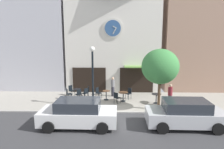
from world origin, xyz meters
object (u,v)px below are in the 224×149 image
Objects in this scene: cafe_chair_corner at (129,93)px; cafe_chair_curbside at (87,91)px; cafe_chair_near_tree at (79,94)px; pedestrian_maroon at (170,95)px; parked_car_silver at (185,114)px; cafe_table_near_curb at (156,96)px; cafe_chair_right_end at (117,97)px; pedestrian_grey at (113,86)px; street_lamp at (93,77)px; cafe_chair_facing_street at (85,92)px; cafe_table_center at (123,95)px; parked_car_white at (78,113)px; cafe_table_center_right at (106,94)px; cafe_chair_near_lamp at (98,92)px; cafe_chair_under_awning at (68,93)px; street_tree at (160,67)px; cafe_chair_outer at (71,90)px; cafe_table_near_door at (77,92)px.

cafe_chair_curbside is (-3.53, 0.56, 0.00)m from cafe_chair_corner.
pedestrian_maroon reaches higher than cafe_chair_near_tree.
cafe_chair_corner is 0.21× the size of parked_car_silver.
cafe_chair_right_end reaches higher than cafe_table_near_curb.
cafe_chair_curbside is 2.22m from pedestrian_grey.
street_lamp reaches higher than cafe_chair_facing_street.
parked_car_white is at bearing -119.16° from cafe_table_center.
street_lamp is 1.02× the size of parked_car_white.
cafe_table_near_curb is (3.89, -0.80, 0.04)m from cafe_table_center_right.
cafe_table_center is 0.83× the size of cafe_chair_near_tree.
cafe_chair_right_end and cafe_chair_curbside have the same top height.
cafe_chair_near_tree is 7.13m from pedestrian_maroon.
cafe_table_near_curb is at bearing -15.36° from cafe_chair_near_lamp.
cafe_chair_corner is (4.99, 0.29, 0.00)m from cafe_chair_under_awning.
street_lamp is at bearing -66.81° from cafe_chair_facing_street.
street_lamp is 1.03× the size of street_tree.
street_tree reaches higher than parked_car_white.
cafe_table_center_right is 0.85× the size of cafe_chair_outer.
cafe_table_near_curb is 0.84× the size of cafe_chair_near_tree.
cafe_chair_near_tree reaches higher than cafe_table_near_door.
pedestrian_grey is at bearing 20.22° from cafe_chair_facing_street.
parked_car_white is (1.86, -6.28, 0.23)m from cafe_chair_outer.
cafe_chair_under_awning is 1.00× the size of cafe_chair_outer.
pedestrian_grey is at bearing 150.61° from cafe_table_near_curb.
cafe_chair_near_tree is 0.21× the size of parked_car_silver.
cafe_chair_outer is 8.34m from pedestrian_maroon.
cafe_table_center is 0.83× the size of cafe_chair_outer.
street_tree reaches higher than cafe_chair_outer.
parked_car_white and parked_car_silver have the same top height.
cafe_table_near_door is at bearing 167.06° from cafe_table_near_curb.
cafe_table_near_curb is at bearing 100.89° from parked_car_silver.
cafe_chair_near_tree and cafe_chair_curbside have the same top height.
cafe_table_near_door is 0.87m from cafe_chair_curbside.
cafe_chair_facing_street is at bearing -169.69° from cafe_chair_near_lamp.
cafe_chair_outer is 0.54× the size of pedestrian_grey.
cafe_chair_outer is (-0.91, 1.29, 0.00)m from cafe_chair_near_tree.
parked_car_white is at bearing -70.29° from cafe_chair_under_awning.
street_lamp is 2.63× the size of pedestrian_grey.
cafe_table_center is 0.45× the size of pedestrian_maroon.
cafe_table_center_right is 0.85m from cafe_chair_near_lamp.
pedestrian_grey reaches higher than cafe_chair_corner.
cafe_chair_outer is (-0.00, 1.11, 0.00)m from cafe_chair_under_awning.
cafe_chair_curbside is 1.48m from cafe_chair_outer.
cafe_table_center is at bearing 141.44° from street_tree.
cafe_table_near_door is at bearing 165.47° from cafe_table_center.
cafe_chair_under_awning is (-6.92, 2.33, -2.52)m from street_tree.
pedestrian_grey is (3.64, 1.03, 0.33)m from cafe_chair_under_awning.
street_lamp is 3.42m from cafe_chair_under_awning.
cafe_chair_right_end and cafe_chair_under_awning have the same top height.
cafe_table_center_right is 0.85× the size of cafe_chair_facing_street.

